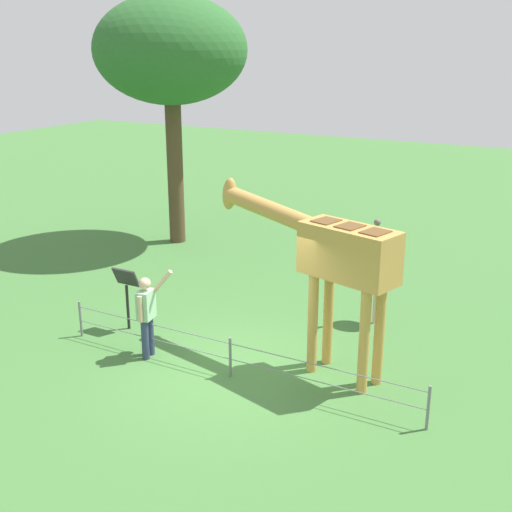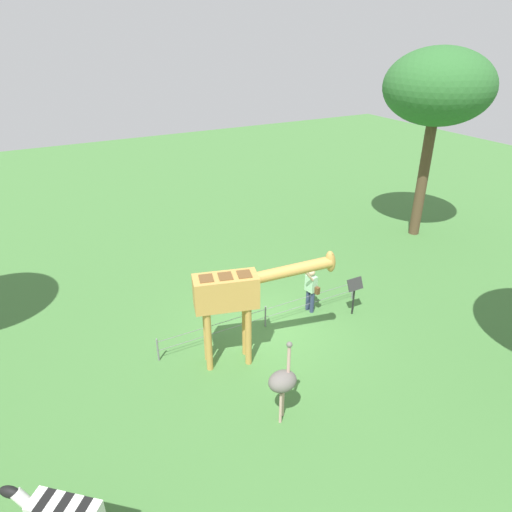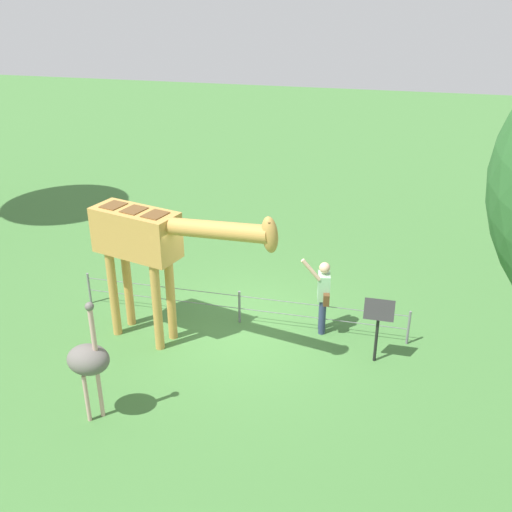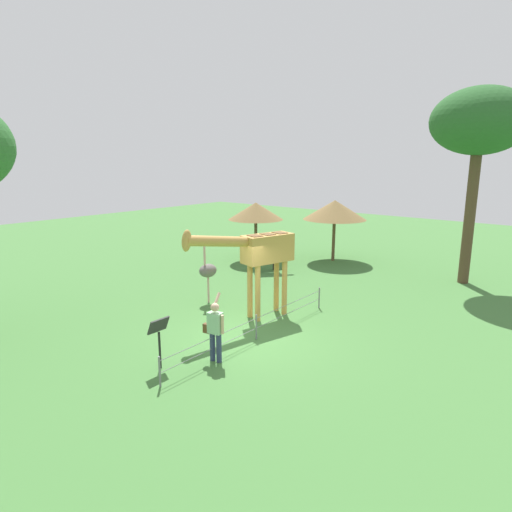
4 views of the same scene
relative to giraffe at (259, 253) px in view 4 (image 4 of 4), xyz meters
The scene contains 10 objects.
ground_plane 2.73m from the giraffe, 29.50° to the left, with size 60.00×60.00×0.00m, color #427538.
giraffe is the anchor object (origin of this frame).
visitor 3.61m from the giraffe, 19.35° to the left, with size 0.62×0.57×1.73m.
zebra 6.26m from the giraffe, 145.01° to the right, with size 1.56×1.42×1.66m.
ostrich 2.68m from the giraffe, 92.47° to the right, with size 0.70×0.56×2.25m.
shade_hut_near 9.19m from the giraffe, 165.86° to the right, with size 3.19×3.19×3.12m.
shade_hut_far 8.40m from the giraffe, 140.01° to the right, with size 2.80×2.80×3.00m.
tree_west 10.60m from the giraffe, 154.91° to the left, with size 3.78×3.78×7.93m.
info_sign 4.51m from the giraffe, ahead, with size 0.56×0.21×1.32m.
wire_fence 2.51m from the giraffe, 36.29° to the left, with size 7.05×0.05×0.75m.
Camera 4 is at (9.14, 7.69, 5.11)m, focal length 30.36 mm.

